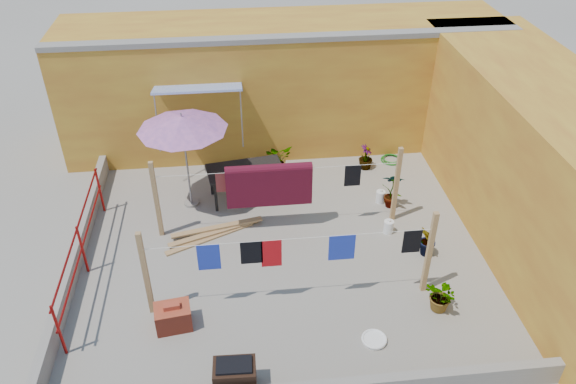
{
  "coord_description": "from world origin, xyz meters",
  "views": [
    {
      "loc": [
        -0.85,
        -8.71,
        7.53
      ],
      "look_at": [
        0.14,
        0.3,
        1.24
      ],
      "focal_mm": 35.0,
      "sensor_mm": 36.0,
      "label": 1
    }
  ],
  "objects_px": {
    "outdoor_table": "(245,171)",
    "plant_back_a": "(278,158)",
    "white_basin": "(374,339)",
    "green_hose": "(391,159)",
    "brick_stack": "(173,317)",
    "water_jug_a": "(389,227)",
    "water_jug_b": "(380,197)",
    "patio_umbrella": "(182,123)",
    "brazier": "(235,377)"
  },
  "relations": [
    {
      "from": "patio_umbrella",
      "to": "water_jug_a",
      "type": "xyz_separation_m",
      "value": [
        4.2,
        -1.5,
        -1.92
      ]
    },
    {
      "from": "patio_umbrella",
      "to": "brick_stack",
      "type": "height_order",
      "value": "patio_umbrella"
    },
    {
      "from": "water_jug_a",
      "to": "white_basin",
      "type": "bearing_deg",
      "value": -109.04
    },
    {
      "from": "outdoor_table",
      "to": "plant_back_a",
      "type": "xyz_separation_m",
      "value": [
        0.84,
        1.05,
        -0.35
      ]
    },
    {
      "from": "green_hose",
      "to": "plant_back_a",
      "type": "xyz_separation_m",
      "value": [
        -2.93,
        -0.18,
        0.33
      ]
    },
    {
      "from": "outdoor_table",
      "to": "plant_back_a",
      "type": "height_order",
      "value": "outdoor_table"
    },
    {
      "from": "outdoor_table",
      "to": "green_hose",
      "type": "bearing_deg",
      "value": 18.09
    },
    {
      "from": "outdoor_table",
      "to": "brazier",
      "type": "relative_size",
      "value": 2.69
    },
    {
      "from": "patio_umbrella",
      "to": "plant_back_a",
      "type": "height_order",
      "value": "patio_umbrella"
    },
    {
      "from": "green_hose",
      "to": "water_jug_a",
      "type": "bearing_deg",
      "value": -106.13
    },
    {
      "from": "patio_umbrella",
      "to": "brazier",
      "type": "distance_m",
      "value": 5.42
    },
    {
      "from": "water_jug_b",
      "to": "green_hose",
      "type": "xyz_separation_m",
      "value": [
        0.73,
        1.75,
        -0.11
      ]
    },
    {
      "from": "green_hose",
      "to": "outdoor_table",
      "type": "bearing_deg",
      "value": -161.91
    },
    {
      "from": "patio_umbrella",
      "to": "brazier",
      "type": "relative_size",
      "value": 3.44
    },
    {
      "from": "white_basin",
      "to": "water_jug_a",
      "type": "xyz_separation_m",
      "value": [
        0.99,
        2.86,
        0.11
      ]
    },
    {
      "from": "water_jug_a",
      "to": "patio_umbrella",
      "type": "bearing_deg",
      "value": 160.33
    },
    {
      "from": "water_jug_a",
      "to": "water_jug_b",
      "type": "distance_m",
      "value": 1.11
    },
    {
      "from": "outdoor_table",
      "to": "water_jug_a",
      "type": "xyz_separation_m",
      "value": [
        2.94,
        -1.62,
        -0.57
      ]
    },
    {
      "from": "outdoor_table",
      "to": "brazier",
      "type": "height_order",
      "value": "outdoor_table"
    },
    {
      "from": "water_jug_b",
      "to": "brick_stack",
      "type": "bearing_deg",
      "value": -144.03
    },
    {
      "from": "outdoor_table",
      "to": "white_basin",
      "type": "height_order",
      "value": "outdoor_table"
    },
    {
      "from": "patio_umbrella",
      "to": "water_jug_b",
      "type": "height_order",
      "value": "patio_umbrella"
    },
    {
      "from": "white_basin",
      "to": "water_jug_b",
      "type": "xyz_separation_m",
      "value": [
        1.09,
        3.97,
        0.11
      ]
    },
    {
      "from": "brazier",
      "to": "white_basin",
      "type": "xyz_separation_m",
      "value": [
        2.37,
        0.69,
        -0.25
      ]
    },
    {
      "from": "water_jug_a",
      "to": "water_jug_b",
      "type": "relative_size",
      "value": 1.01
    },
    {
      "from": "plant_back_a",
      "to": "outdoor_table",
      "type": "bearing_deg",
      "value": -128.41
    },
    {
      "from": "plant_back_a",
      "to": "brick_stack",
      "type": "bearing_deg",
      "value": -115.24
    },
    {
      "from": "brick_stack",
      "to": "water_jug_b",
      "type": "distance_m",
      "value": 5.54
    },
    {
      "from": "white_basin",
      "to": "water_jug_b",
      "type": "distance_m",
      "value": 4.11
    },
    {
      "from": "green_hose",
      "to": "plant_back_a",
      "type": "relative_size",
      "value": 0.73
    },
    {
      "from": "outdoor_table",
      "to": "white_basin",
      "type": "relative_size",
      "value": 4.07
    },
    {
      "from": "patio_umbrella",
      "to": "green_hose",
      "type": "relative_size",
      "value": 4.34
    },
    {
      "from": "outdoor_table",
      "to": "brazier",
      "type": "distance_m",
      "value": 5.2
    },
    {
      "from": "water_jug_a",
      "to": "plant_back_a",
      "type": "height_order",
      "value": "plant_back_a"
    },
    {
      "from": "patio_umbrella",
      "to": "outdoor_table",
      "type": "bearing_deg",
      "value": 5.47
    },
    {
      "from": "water_jug_b",
      "to": "green_hose",
      "type": "relative_size",
      "value": 0.62
    },
    {
      "from": "patio_umbrella",
      "to": "green_hose",
      "type": "xyz_separation_m",
      "value": [
        5.02,
        1.35,
        -2.03
      ]
    },
    {
      "from": "patio_umbrella",
      "to": "brazier",
      "type": "bearing_deg",
      "value": -80.52
    },
    {
      "from": "plant_back_a",
      "to": "patio_umbrella",
      "type": "bearing_deg",
      "value": -150.7
    },
    {
      "from": "white_basin",
      "to": "green_hose",
      "type": "bearing_deg",
      "value": 72.4
    },
    {
      "from": "brick_stack",
      "to": "water_jug_b",
      "type": "relative_size",
      "value": 2.02
    },
    {
      "from": "brick_stack",
      "to": "green_hose",
      "type": "xyz_separation_m",
      "value": [
        5.21,
        5.0,
        -0.19
      ]
    },
    {
      "from": "white_basin",
      "to": "green_hose",
      "type": "height_order",
      "value": "green_hose"
    },
    {
      "from": "green_hose",
      "to": "brick_stack",
      "type": "bearing_deg",
      "value": -136.16
    },
    {
      "from": "outdoor_table",
      "to": "brick_stack",
      "type": "relative_size",
      "value": 2.7
    },
    {
      "from": "patio_umbrella",
      "to": "white_basin",
      "type": "distance_m",
      "value": 5.78
    },
    {
      "from": "water_jug_a",
      "to": "green_hose",
      "type": "height_order",
      "value": "water_jug_a"
    },
    {
      "from": "brick_stack",
      "to": "white_basin",
      "type": "bearing_deg",
      "value": -11.9
    },
    {
      "from": "outdoor_table",
      "to": "green_hose",
      "type": "height_order",
      "value": "outdoor_table"
    },
    {
      "from": "brazier",
      "to": "green_hose",
      "type": "xyz_separation_m",
      "value": [
        4.18,
        6.4,
        -0.25
      ]
    }
  ]
}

